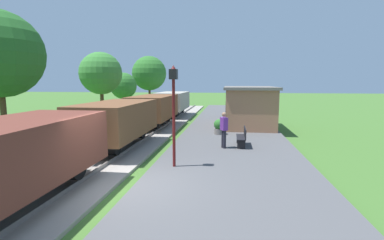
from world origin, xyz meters
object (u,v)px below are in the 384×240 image
(freight_train, at_px, (139,115))
(bench_near_hut, at_px, (242,136))
(person_waiting, at_px, (224,129))
(tree_field_distant, at_px, (149,73))
(lamp_post_near, at_px, (174,98))
(tree_trackside_far, at_px, (101,74))
(tree_field_left, at_px, (123,86))
(potted_planter, at_px, (219,126))
(station_hut, at_px, (249,106))

(freight_train, distance_m, bench_near_hut, 6.65)
(person_waiting, bearing_deg, tree_field_distant, -91.59)
(bench_near_hut, height_order, lamp_post_near, lamp_post_near)
(lamp_post_near, xyz_separation_m, tree_trackside_far, (-7.95, 10.82, 1.21))
(tree_field_left, height_order, tree_field_distant, tree_field_distant)
(lamp_post_near, height_order, tree_field_distant, tree_field_distant)
(potted_planter, relative_size, tree_trackside_far, 0.16)
(station_hut, relative_size, bench_near_hut, 3.87)
(person_waiting, relative_size, potted_planter, 1.87)
(station_hut, distance_m, potted_planter, 4.14)
(station_hut, height_order, tree_trackside_far, tree_trackside_far)
(freight_train, relative_size, potted_planter, 28.38)
(bench_near_hut, bearing_deg, tree_field_left, 128.50)
(person_waiting, distance_m, potted_planter, 3.52)
(bench_near_hut, relative_size, person_waiting, 0.88)
(person_waiting, height_order, tree_field_distant, tree_field_distant)
(lamp_post_near, bearing_deg, potted_planter, 78.12)
(tree_field_distant, bearing_deg, station_hut, -50.31)
(bench_near_hut, height_order, tree_field_distant, tree_field_distant)
(lamp_post_near, height_order, tree_trackside_far, tree_trackside_far)
(tree_trackside_far, bearing_deg, bench_near_hut, -33.89)
(bench_near_hut, height_order, potted_planter, potted_planter)
(potted_planter, height_order, tree_field_left, tree_field_left)
(bench_near_hut, bearing_deg, lamp_post_near, -125.57)
(lamp_post_near, xyz_separation_m, tree_field_left, (-9.27, 18.68, 0.14))
(station_hut, distance_m, bench_near_hut, 6.58)
(tree_field_left, bearing_deg, bench_near_hut, -51.50)
(station_hut, distance_m, tree_trackside_far, 11.57)
(freight_train, bearing_deg, station_hut, 29.81)
(freight_train, height_order, station_hut, station_hut)
(freight_train, bearing_deg, tree_field_distant, 104.33)
(station_hut, relative_size, person_waiting, 3.39)
(person_waiting, xyz_separation_m, lamp_post_near, (-1.75, -3.17, 1.62))
(person_waiting, bearing_deg, freight_train, -57.63)
(potted_planter, relative_size, tree_field_left, 0.21)
(station_hut, xyz_separation_m, bench_near_hut, (-0.71, -6.48, -0.93))
(freight_train, bearing_deg, potted_planter, 4.32)
(station_hut, xyz_separation_m, tree_field_distant, (-11.26, 13.57, 2.76))
(freight_train, height_order, person_waiting, freight_train)
(bench_near_hut, xyz_separation_m, person_waiting, (-0.89, -0.53, 0.46))
(freight_train, xyz_separation_m, bench_near_hut, (6.09, -2.58, -0.68))
(potted_planter, relative_size, lamp_post_near, 0.25)
(station_hut, relative_size, potted_planter, 6.33)
(freight_train, bearing_deg, tree_trackside_far, 134.78)
(freight_train, height_order, tree_field_distant, tree_field_distant)
(tree_field_left, bearing_deg, lamp_post_near, -63.60)
(bench_near_hut, height_order, tree_trackside_far, tree_trackside_far)
(tree_trackside_far, height_order, tree_field_left, tree_trackside_far)
(tree_field_left, bearing_deg, station_hut, -33.97)
(person_waiting, bearing_deg, station_hut, -129.61)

